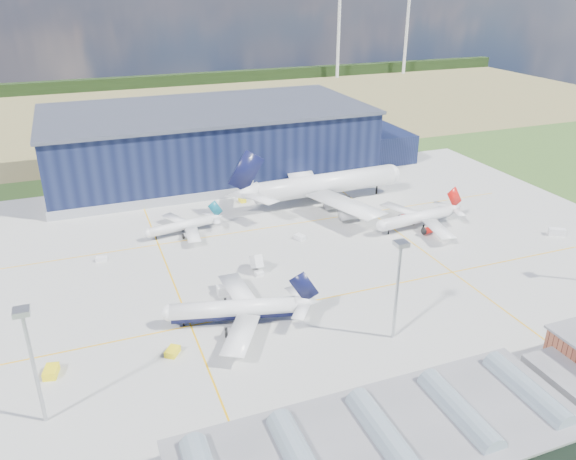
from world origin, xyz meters
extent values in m
plane|color=#315620|center=(0.00, 0.00, 0.00)|extent=(600.00, 600.00, 0.00)
cube|color=#A4A59F|center=(0.00, 10.00, 0.03)|extent=(220.00, 160.00, 0.06)
cube|color=#F9B40D|center=(0.00, -10.00, 0.07)|extent=(180.00, 0.40, 0.02)
cube|color=#F9B40D|center=(0.00, 35.00, 0.07)|extent=(180.00, 0.40, 0.02)
cube|color=#F9B40D|center=(-30.00, 10.00, 0.07)|extent=(0.40, 120.00, 0.02)
cube|color=#F9B40D|center=(40.00, 10.00, 0.07)|extent=(0.40, 120.00, 0.02)
cube|color=olive|center=(0.00, 220.00, 0.00)|extent=(600.00, 220.00, 0.01)
cube|color=black|center=(0.00, 300.00, 4.00)|extent=(600.00, 8.00, 8.00)
cylinder|color=silver|center=(150.00, 290.00, 35.00)|extent=(2.40, 2.40, 70.00)
cylinder|color=silver|center=(210.00, 290.00, 35.00)|extent=(2.40, 2.40, 70.00)
cube|color=#0F1532|center=(0.00, 95.00, 12.50)|extent=(120.00, 60.00, 25.00)
cube|color=#92959F|center=(0.00, 95.00, 1.60)|extent=(121.00, 61.00, 3.20)
cube|color=#4A4E5D|center=(0.00, 95.00, 25.50)|extent=(122.00, 62.00, 1.20)
cube|color=#0F1532|center=(72.00, 90.00, 6.00)|extent=(24.00, 30.00, 12.00)
cube|color=black|center=(-10.00, -60.00, 3.00)|extent=(65.00, 22.00, 6.00)
cube|color=slate|center=(-10.00, -60.00, 6.20)|extent=(66.00, 23.00, 0.50)
cube|color=slate|center=(30.00, -60.00, 3.00)|extent=(10.00, 18.00, 6.00)
cylinder|color=#8396A2|center=(-10.00, -60.00, 6.40)|extent=(4.40, 18.00, 4.40)
cylinder|color=#8396A2|center=(4.00, -60.00, 6.40)|extent=(4.40, 18.00, 4.40)
cylinder|color=#8396A2|center=(18.00, -60.00, 6.40)|extent=(4.40, 18.00, 4.40)
cylinder|color=#AAAEB1|center=(-60.00, -30.00, 11.00)|extent=(0.70, 0.70, 22.00)
cube|color=#AAAEB1|center=(-60.00, -30.00, 22.50)|extent=(2.60, 2.60, 1.00)
cylinder|color=#AAAEB1|center=(10.00, -30.00, 11.00)|extent=(0.70, 0.70, 22.00)
cube|color=#AAAEB1|center=(10.00, -30.00, 22.50)|extent=(2.60, 2.60, 1.00)
cube|color=yellow|center=(-59.08, -17.11, 0.84)|extent=(3.28, 4.46, 1.67)
cube|color=yellow|center=(-35.67, -18.98, 0.72)|extent=(3.75, 3.98, 1.44)
cube|color=white|center=(-18.34, 0.69, 1.19)|extent=(5.53, 2.55, 2.38)
cube|color=white|center=(10.07, 23.57, 0.71)|extent=(3.27, 3.86, 1.42)
cube|color=white|center=(83.74, -1.63, 1.09)|extent=(5.16, 4.42, 2.17)
cube|color=yellow|center=(2.91, 59.26, 0.68)|extent=(2.10, 3.19, 1.35)
cube|color=white|center=(-46.22, 30.11, 0.63)|extent=(3.22, 2.47, 1.25)
cube|color=white|center=(-8.16, 9.46, 1.74)|extent=(2.21, 5.44, 3.47)
camera|label=1|loc=(-47.61, -116.47, 71.07)|focal=35.00mm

